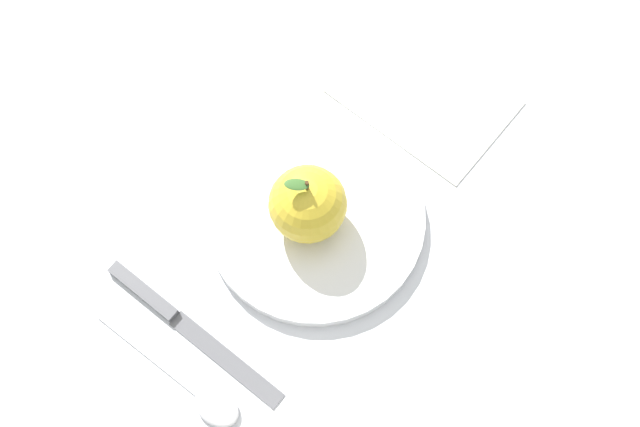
{
  "coord_description": "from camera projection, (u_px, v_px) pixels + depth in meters",
  "views": [
    {
      "loc": [
        0.0,
        0.28,
        0.76
      ],
      "look_at": [
        -0.02,
        -0.01,
        0.02
      ],
      "focal_mm": 43.04,
      "sensor_mm": 36.0,
      "label": 1
    }
  ],
  "objects": [
    {
      "name": "ground_plane",
      "position": [
        305.0,
        231.0,
        0.81
      ],
      "size": [
        2.4,
        2.4,
        0.0
      ],
      "primitive_type": "plane",
      "color": "silver"
    },
    {
      "name": "dinner_plate",
      "position": [
        320.0,
        217.0,
        0.81
      ],
      "size": [
        0.23,
        0.23,
        0.02
      ],
      "color": "white",
      "rests_on": "ground_plane"
    },
    {
      "name": "linen_napkin",
      "position": [
        429.0,
        96.0,
        0.87
      ],
      "size": [
        0.23,
        0.23,
        0.0
      ],
      "primitive_type": "cube",
      "rotation": [
        0.0,
        0.0,
        0.8
      ],
      "color": "silver",
      "rests_on": "ground_plane"
    },
    {
      "name": "spoon",
      "position": [
        206.0,
        393.0,
        0.74
      ],
      "size": [
        0.15,
        0.13,
        0.01
      ],
      "color": "silver",
      "rests_on": "ground_plane"
    },
    {
      "name": "knife",
      "position": [
        183.0,
        319.0,
        0.77
      ],
      "size": [
        0.17,
        0.16,
        0.01
      ],
      "color": "#59595E",
      "rests_on": "ground_plane"
    },
    {
      "name": "apple",
      "position": [
        313.0,
        204.0,
        0.76
      ],
      "size": [
        0.08,
        0.08,
        0.09
      ],
      "color": "gold",
      "rests_on": "dinner_plate"
    }
  ]
}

